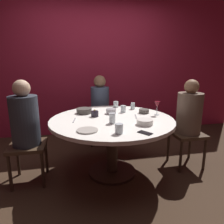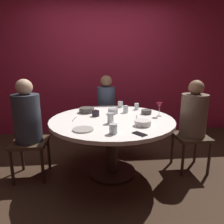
% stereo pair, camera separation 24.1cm
% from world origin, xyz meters
% --- Properties ---
extents(ground_plane, '(8.00, 8.00, 0.00)m').
position_xyz_m(ground_plane, '(0.00, 0.00, 0.00)').
color(ground_plane, '#382619').
extents(back_wall, '(6.00, 0.10, 2.60)m').
position_xyz_m(back_wall, '(0.00, 1.66, 1.30)').
color(back_wall, maroon).
rests_on(back_wall, ground).
extents(dining_table, '(1.49, 1.49, 0.72)m').
position_xyz_m(dining_table, '(0.00, 0.00, 0.59)').
color(dining_table, white).
rests_on(dining_table, ground).
extents(seated_diner_left, '(0.40, 0.40, 1.21)m').
position_xyz_m(seated_diner_left, '(-0.99, 0.00, 0.74)').
color(seated_diner_left, '#3F2D1E').
rests_on(seated_diner_left, ground).
extents(seated_diner_back, '(0.40, 0.40, 1.18)m').
position_xyz_m(seated_diner_back, '(0.00, 1.04, 0.73)').
color(seated_diner_back, '#3F2D1E').
rests_on(seated_diner_back, ground).
extents(seated_diner_right, '(0.40, 0.40, 1.18)m').
position_xyz_m(seated_diner_right, '(1.03, 0.00, 0.72)').
color(seated_diner_right, '#3F2D1E').
rests_on(seated_diner_right, ground).
extents(candle_holder, '(0.09, 0.09, 0.09)m').
position_xyz_m(candle_holder, '(-0.19, 0.13, 0.76)').
color(candle_holder, black).
rests_on(candle_holder, dining_table).
extents(wine_glass, '(0.08, 0.08, 0.18)m').
position_xyz_m(wine_glass, '(0.60, 0.06, 0.85)').
color(wine_glass, silver).
rests_on(wine_glass, dining_table).
extents(dinner_plate, '(0.21, 0.21, 0.01)m').
position_xyz_m(dinner_plate, '(-0.33, -0.40, 0.73)').
color(dinner_plate, '#B2ADA3').
rests_on(dinner_plate, dining_table).
extents(cell_phone, '(0.14, 0.15, 0.01)m').
position_xyz_m(cell_phone, '(0.21, -0.58, 0.73)').
color(cell_phone, black).
rests_on(cell_phone, dining_table).
extents(bowl_serving_large, '(0.13, 0.13, 0.07)m').
position_xyz_m(bowl_serving_large, '(0.04, 0.24, 0.76)').
color(bowl_serving_large, '#B7B7BC').
rests_on(bowl_serving_large, dining_table).
extents(bowl_salad_center, '(0.13, 0.13, 0.05)m').
position_xyz_m(bowl_salad_center, '(0.47, 0.18, 0.75)').
color(bowl_salad_center, '#4C4742').
rests_on(bowl_salad_center, dining_table).
extents(bowl_small_white, '(0.20, 0.20, 0.07)m').
position_xyz_m(bowl_small_white, '(-0.31, 0.33, 0.76)').
color(bowl_small_white, '#4C4742').
rests_on(bowl_small_white, dining_table).
extents(bowl_sauce_side, '(0.18, 0.18, 0.06)m').
position_xyz_m(bowl_sauce_side, '(0.30, -0.31, 0.75)').
color(bowl_sauce_side, silver).
rests_on(bowl_sauce_side, dining_table).
extents(cup_near_candle, '(0.06, 0.06, 0.09)m').
position_xyz_m(cup_near_candle, '(0.40, 0.44, 0.77)').
color(cup_near_candle, silver).
rests_on(cup_near_candle, dining_table).
extents(cup_by_left_diner, '(0.08, 0.08, 0.10)m').
position_xyz_m(cup_by_left_diner, '(-0.04, -0.53, 0.77)').
color(cup_by_left_diner, silver).
rests_on(cup_by_left_diner, dining_table).
extents(cup_by_right_diner, '(0.07, 0.07, 0.10)m').
position_xyz_m(cup_by_right_diner, '(0.21, 0.27, 0.77)').
color(cup_by_right_diner, silver).
rests_on(cup_by_right_diner, dining_table).
extents(cup_center_front, '(0.08, 0.08, 0.09)m').
position_xyz_m(cup_center_front, '(0.18, 0.61, 0.77)').
color(cup_center_front, silver).
rests_on(cup_center_front, dining_table).
extents(cup_far_edge, '(0.07, 0.07, 0.12)m').
position_xyz_m(cup_far_edge, '(-0.04, -0.20, 0.78)').
color(cup_far_edge, silver).
rests_on(cup_far_edge, dining_table).
extents(fork_near_plate, '(0.06, 0.18, 0.01)m').
position_xyz_m(fork_near_plate, '(0.31, 0.02, 0.73)').
color(fork_near_plate, '#B7B7BC').
rests_on(fork_near_plate, dining_table).
extents(knife_near_plate, '(0.05, 0.18, 0.01)m').
position_xyz_m(knife_near_plate, '(-0.45, -0.00, 0.73)').
color(knife_near_plate, '#B7B7BC').
rests_on(knife_near_plate, dining_table).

